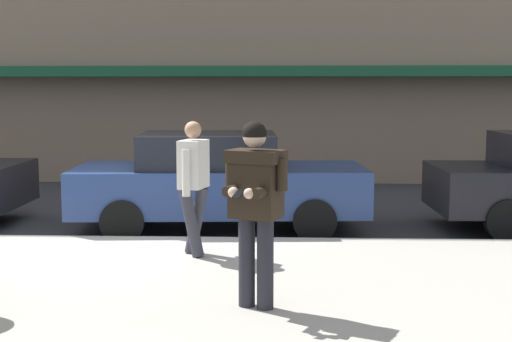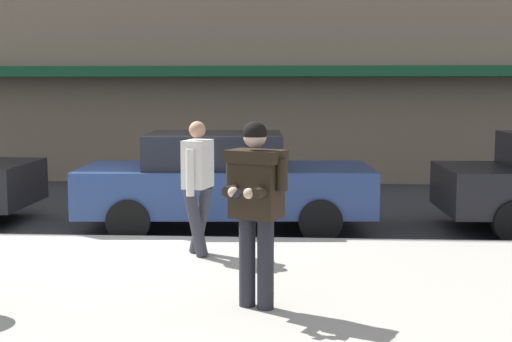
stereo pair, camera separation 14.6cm
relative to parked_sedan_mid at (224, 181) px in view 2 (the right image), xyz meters
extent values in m
plane|color=#333338|center=(-1.21, -0.91, -0.79)|extent=(80.00, 80.00, 0.00)
cube|color=#A8A399|center=(-0.21, -3.76, -0.72)|extent=(32.00, 5.30, 0.14)
cube|color=silver|center=(-0.21, -0.86, -0.79)|extent=(28.00, 0.12, 0.01)
cube|color=#195133|center=(-0.21, 5.24, 1.81)|extent=(26.60, 0.70, 0.24)
cylinder|color=black|center=(-4.11, 1.14, -0.47)|extent=(0.64, 0.23, 0.64)
cube|color=navy|center=(0.04, 0.00, -0.12)|extent=(4.61, 2.12, 0.70)
cube|color=black|center=(-0.14, -0.01, 0.49)|extent=(2.18, 1.77, 0.52)
cylinder|color=black|center=(1.37, 0.95, -0.47)|extent=(0.65, 0.26, 0.64)
cylinder|color=black|center=(1.49, -0.76, -0.47)|extent=(0.65, 0.26, 0.64)
cylinder|color=black|center=(-1.41, 0.76, -0.47)|extent=(0.65, 0.26, 0.64)
cylinder|color=black|center=(-1.29, -0.94, -0.47)|extent=(0.65, 0.26, 0.64)
cylinder|color=black|center=(4.24, 1.07, -0.47)|extent=(0.65, 0.24, 0.64)
cylinder|color=#23232B|center=(0.87, -4.36, -0.21)|extent=(0.16, 0.16, 0.88)
cylinder|color=#23232B|center=(0.69, -4.28, -0.21)|extent=(0.16, 0.16, 0.88)
cube|color=black|center=(0.78, -4.32, 0.55)|extent=(0.54, 0.46, 0.64)
cube|color=black|center=(0.78, -4.32, 0.82)|extent=(0.61, 0.53, 0.12)
cylinder|color=black|center=(1.03, -4.43, 0.66)|extent=(0.11, 0.11, 0.30)
cylinder|color=black|center=(0.85, -4.53, 0.51)|extent=(0.22, 0.31, 0.10)
sphere|color=beige|center=(0.73, -4.63, 0.51)|extent=(0.10, 0.10, 0.10)
cylinder|color=black|center=(0.53, -4.21, 0.66)|extent=(0.11, 0.11, 0.30)
cylinder|color=black|center=(0.58, -4.40, 0.51)|extent=(0.22, 0.31, 0.10)
sphere|color=beige|center=(0.58, -4.56, 0.51)|extent=(0.10, 0.10, 0.10)
cube|color=black|center=(0.64, -4.63, 0.51)|extent=(0.13, 0.16, 0.07)
sphere|color=beige|center=(0.77, -4.35, 1.01)|extent=(0.22, 0.22, 0.22)
sphere|color=black|center=(0.77, -4.35, 1.04)|extent=(0.23, 0.23, 0.23)
cylinder|color=#33333D|center=(-0.11, -2.29, -0.22)|extent=(0.35, 0.22, 0.87)
cylinder|color=#33333D|center=(-0.07, -2.12, -0.22)|extent=(0.35, 0.22, 0.87)
cube|color=silver|center=(-0.09, -2.20, 0.51)|extent=(0.37, 0.47, 0.60)
cylinder|color=silver|center=(-0.15, -2.45, 0.43)|extent=(0.10, 0.10, 0.58)
cylinder|color=silver|center=(-0.03, -1.96, 0.43)|extent=(0.10, 0.10, 0.58)
sphere|color=tan|center=(-0.09, -2.20, 0.94)|extent=(0.21, 0.21, 0.21)
camera|label=1|loc=(1.05, -11.01, 1.48)|focal=50.00mm
camera|label=2|loc=(1.20, -11.00, 1.48)|focal=50.00mm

